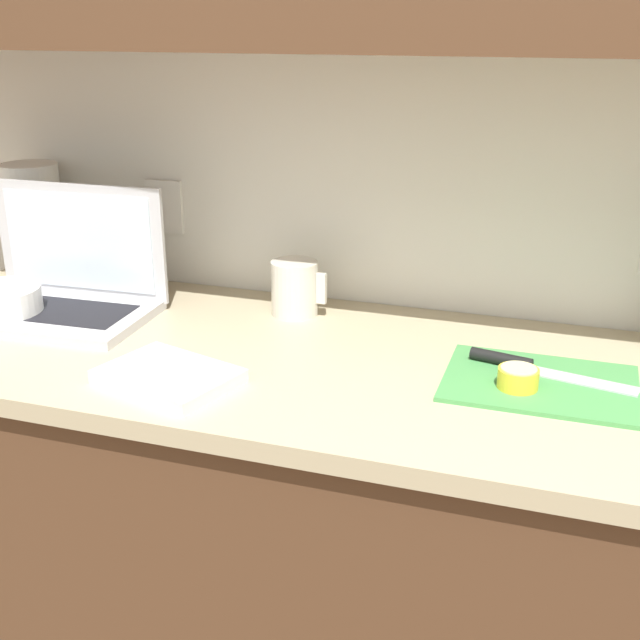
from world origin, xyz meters
TOP-DOWN VIEW (x-y plane):
  - counter_unit at (0.02, 0.00)m, footprint 2.54×0.64m
  - laptop at (-0.94, 0.06)m, footprint 0.40×0.26m
  - cutting_board at (0.03, 0.01)m, footprint 0.32×0.24m
  - knife at (0.00, 0.05)m, footprint 0.29×0.09m
  - lemon_half_cut at (-0.00, -0.03)m, footprint 0.07×0.07m
  - measuring_cup at (-0.48, 0.21)m, footprint 0.12×0.10m
  - bowl_white at (-1.03, -0.02)m, footprint 0.16×0.16m
  - paper_towel_roll at (-1.13, 0.24)m, footprint 0.13×0.13m
  - dish_towel at (-0.57, -0.18)m, footprint 0.26×0.22m

SIDE VIEW (x-z plane):
  - counter_unit at x=0.02m, z-range 0.01..0.90m
  - cutting_board at x=0.03m, z-range 0.89..0.90m
  - dish_towel at x=-0.57m, z-range 0.89..0.92m
  - knife at x=0.00m, z-range 0.90..0.92m
  - lemon_half_cut at x=0.00m, z-range 0.90..0.94m
  - bowl_white at x=-1.03m, z-range 0.89..0.96m
  - measuring_cup at x=-0.48m, z-range 0.89..1.01m
  - laptop at x=-0.94m, z-range 0.82..1.08m
  - paper_towel_roll at x=-1.13m, z-range 0.89..1.17m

